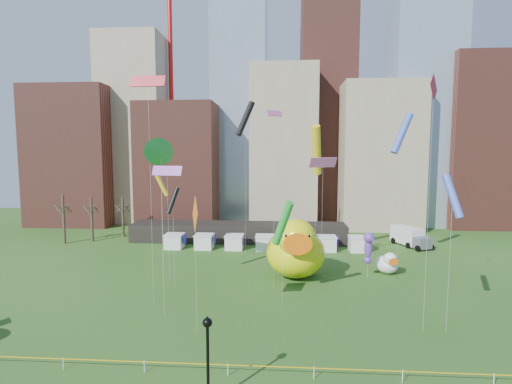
# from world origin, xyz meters

# --- Properties ---
(ground) EXTENTS (160.00, 160.00, 0.00)m
(ground) POSITION_xyz_m (0.00, 0.00, 0.00)
(ground) COLOR #265019
(ground) RESTS_ON ground
(skyline) EXTENTS (101.00, 23.00, 68.00)m
(skyline) POSITION_xyz_m (2.25, 61.06, 21.44)
(skyline) COLOR brown
(skyline) RESTS_ON ground
(crane_left) EXTENTS (23.00, 1.00, 76.00)m
(crane_left) POSITION_xyz_m (-21.11, 64.00, 46.90)
(crane_left) COLOR red
(crane_left) RESTS_ON ground
(crane_right) EXTENTS (23.00, 1.00, 76.00)m
(crane_right) POSITION_xyz_m (30.89, 64.00, 46.90)
(crane_right) COLOR red
(crane_right) RESTS_ON ground
(pavilion) EXTENTS (38.00, 6.00, 3.20)m
(pavilion) POSITION_xyz_m (-4.00, 42.00, 1.60)
(pavilion) COLOR black
(pavilion) RESTS_ON ground
(vendor_tents) EXTENTS (33.24, 2.80, 2.40)m
(vendor_tents) POSITION_xyz_m (1.02, 36.00, 1.11)
(vendor_tents) COLOR white
(vendor_tents) RESTS_ON ground
(bare_trees) EXTENTS (8.44, 6.44, 8.50)m
(bare_trees) POSITION_xyz_m (-30.17, 40.54, 4.01)
(bare_trees) COLOR #382B21
(bare_trees) RESTS_ON ground
(caution_tape) EXTENTS (50.00, 0.06, 0.90)m
(caution_tape) POSITION_xyz_m (0.00, 0.00, 0.68)
(caution_tape) COLOR white
(caution_tape) RESTS_ON ground
(big_duck) EXTENTS (7.55, 10.18, 7.86)m
(big_duck) POSITION_xyz_m (5.49, 21.98, 3.61)
(big_duck) COLOR #DEE00B
(big_duck) RESTS_ON ground
(small_duck) EXTENTS (3.28, 4.09, 3.00)m
(small_duck) POSITION_xyz_m (17.51, 24.49, 1.38)
(small_duck) COLOR white
(small_duck) RESTS_ON ground
(seahorse_green) EXTENTS (1.62, 1.87, 6.53)m
(seahorse_green) POSITION_xyz_m (4.95, 23.88, 4.88)
(seahorse_green) COLOR silver
(seahorse_green) RESTS_ON ground
(seahorse_purple) EXTENTS (1.61, 1.86, 5.80)m
(seahorse_purple) POSITION_xyz_m (14.58, 22.57, 4.16)
(seahorse_purple) COLOR silver
(seahorse_purple) RESTS_ON ground
(lamppost) EXTENTS (0.60, 0.60, 5.75)m
(lamppost) POSITION_xyz_m (-0.77, -3.20, 3.51)
(lamppost) COLOR black
(lamppost) RESTS_ON footpath
(box_truck) EXTENTS (5.19, 7.76, 3.10)m
(box_truck) POSITION_xyz_m (25.38, 40.24, 1.59)
(box_truck) COLOR silver
(box_truck) RESTS_ON ground
(kite_0) EXTENTS (3.60, 0.80, 23.20)m
(kite_0) POSITION_xyz_m (-9.53, 12.43, 22.52)
(kite_0) COLOR silver
(kite_0) RESTS_ON ground
(kite_1) EXTENTS (1.79, 1.65, 20.36)m
(kite_1) POSITION_xyz_m (2.82, 17.72, 19.73)
(kite_1) COLOR silver
(kite_1) RESTS_ON ground
(kite_2) EXTENTS (3.22, 2.37, 23.58)m
(kite_2) POSITION_xyz_m (-1.88, 33.25, 20.87)
(kite_2) COLOR silver
(kite_2) RESTS_ON ground
(kite_3) EXTENTS (1.38, 2.44, 17.03)m
(kite_3) POSITION_xyz_m (-7.40, 9.19, 15.74)
(kite_3) COLOR silver
(kite_3) RESTS_ON ground
(kite_4) EXTENTS (2.00, 1.14, 12.95)m
(kite_4) POSITION_xyz_m (-12.92, 26.54, 11.30)
(kite_4) COLOR silver
(kite_4) RESTS_ON ground
(kite_5) EXTENTS (1.57, 2.26, 13.85)m
(kite_5) POSITION_xyz_m (18.15, 7.94, 11.97)
(kite_5) COLOR silver
(kite_5) RESTS_ON ground
(kite_6) EXTENTS (1.16, 3.06, 12.01)m
(kite_6) POSITION_xyz_m (-3.68, 6.59, 10.30)
(kite_6) COLOR silver
(kite_6) RESTS_ON ground
(kite_7) EXTENTS (3.91, 1.37, 14.13)m
(kite_7) POSITION_xyz_m (-10.04, 19.81, 13.50)
(kite_7) COLOR silver
(kite_7) RESTS_ON ground
(kite_8) EXTENTS (1.30, 1.88, 22.14)m
(kite_8) POSITION_xyz_m (16.14, 7.82, 20.31)
(kite_8) COLOR silver
(kite_8) RESTS_ON ground
(kite_9) EXTENTS (3.80, 2.69, 15.10)m
(kite_9) POSITION_xyz_m (8.89, 23.84, 14.43)
(kite_9) COLOR silver
(kite_9) RESTS_ON ground
(kite_10) EXTENTS (1.60, 1.77, 11.73)m
(kite_10) POSITION_xyz_m (-8.94, 18.19, 10.14)
(kite_10) COLOR silver
(kite_10) RESTS_ON ground
(kite_11) EXTENTS (2.52, 2.56, 11.04)m
(kite_11) POSITION_xyz_m (3.82, 12.43, 8.67)
(kite_11) COLOR silver
(kite_11) RESTS_ON ground
(kite_12) EXTENTS (1.93, 4.21, 19.51)m
(kite_12) POSITION_xyz_m (8.45, 28.16, 16.05)
(kite_12) COLOR silver
(kite_12) RESTS_ON ground
(kite_13) EXTENTS (3.26, 2.05, 20.87)m
(kite_13) POSITION_xyz_m (19.15, 25.84, 18.19)
(kite_13) COLOR silver
(kite_13) RESTS_ON ground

